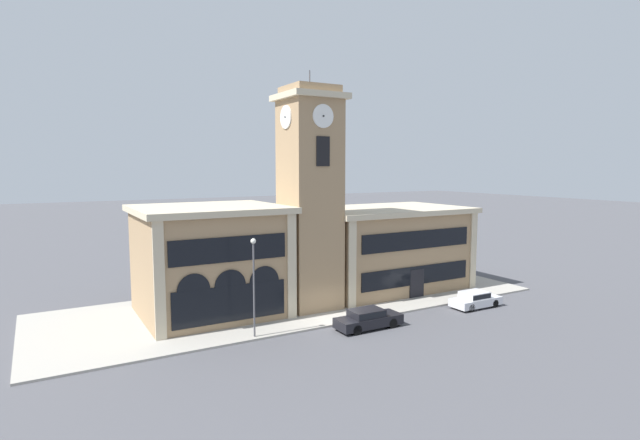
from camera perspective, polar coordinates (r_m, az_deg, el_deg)
ground_plane at (r=36.60m, az=2.65°, el=-11.88°), size 300.00×300.00×0.00m
sidewalk_kerb at (r=42.32m, az=-2.46°, el=-9.28°), size 40.70×13.83×0.15m
clock_tower at (r=39.11m, az=-1.16°, el=2.39°), size 4.70×4.70×18.63m
town_hall_left_wing at (r=39.03m, az=-12.46°, el=-4.52°), size 10.86×9.62×8.35m
town_hall_right_wing at (r=46.79m, az=7.47°, el=-3.17°), size 14.75×9.62×7.56m
parked_car_near at (r=35.76m, az=5.49°, el=-11.12°), size 4.87×1.81×1.38m
parked_car_mid at (r=42.57m, az=17.31°, el=-8.62°), size 4.27×1.84×1.30m
street_lamp at (r=32.90m, az=-7.59°, el=-6.11°), size 0.36×0.36×6.54m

